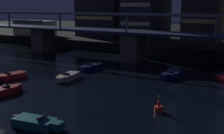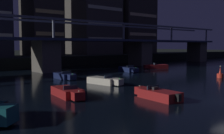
{
  "view_description": "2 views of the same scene",
  "coord_description": "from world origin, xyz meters",
  "px_view_note": "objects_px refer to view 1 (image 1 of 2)",
  "views": [
    {
      "loc": [
        25.97,
        -18.05,
        10.68
      ],
      "look_at": [
        4.19,
        18.28,
        1.9
      ],
      "focal_mm": 46.83,
      "sensor_mm": 36.0,
      "label": 1
    },
    {
      "loc": [
        -21.75,
        -10.23,
        4.76
      ],
      "look_at": [
        2.11,
        17.8,
        1.72
      ],
      "focal_mm": 42.69,
      "sensor_mm": 36.0,
      "label": 2
    }
  ],
  "objects_px": {
    "waterfront_pavilion": "(34,28)",
    "speedboat_near_right": "(173,75)",
    "speedboat_mid_right": "(3,91)",
    "speedboat_far_left": "(91,67)",
    "speedboat_near_center": "(11,76)",
    "speedboat_mid_left": "(68,77)",
    "channel_buoy": "(159,108)",
    "speedboat_far_right": "(37,123)",
    "river_bridge": "(133,40)"
  },
  "relations": [
    {
      "from": "waterfront_pavilion",
      "to": "speedboat_near_right",
      "type": "bearing_deg",
      "value": -22.64
    },
    {
      "from": "river_bridge",
      "to": "waterfront_pavilion",
      "type": "distance_m",
      "value": 40.85
    },
    {
      "from": "speedboat_near_right",
      "to": "speedboat_far_left",
      "type": "bearing_deg",
      "value": -173.62
    },
    {
      "from": "river_bridge",
      "to": "speedboat_near_right",
      "type": "bearing_deg",
      "value": -38.61
    },
    {
      "from": "speedboat_mid_right",
      "to": "channel_buoy",
      "type": "xyz_separation_m",
      "value": [
        19.0,
        4.12,
        0.06
      ]
    },
    {
      "from": "river_bridge",
      "to": "channel_buoy",
      "type": "distance_m",
      "value": 29.12
    },
    {
      "from": "river_bridge",
      "to": "speedboat_near_right",
      "type": "relative_size",
      "value": 19.7
    },
    {
      "from": "river_bridge",
      "to": "speedboat_near_right",
      "type": "height_order",
      "value": "river_bridge"
    },
    {
      "from": "waterfront_pavilion",
      "to": "speedboat_far_right",
      "type": "height_order",
      "value": "waterfront_pavilion"
    },
    {
      "from": "speedboat_near_right",
      "to": "speedboat_mid_right",
      "type": "height_order",
      "value": "same"
    },
    {
      "from": "river_bridge",
      "to": "speedboat_far_right",
      "type": "bearing_deg",
      "value": -77.59
    },
    {
      "from": "speedboat_far_left",
      "to": "speedboat_mid_left",
      "type": "bearing_deg",
      "value": -81.88
    },
    {
      "from": "waterfront_pavilion",
      "to": "speedboat_far_left",
      "type": "distance_m",
      "value": 43.12
    },
    {
      "from": "speedboat_near_right",
      "to": "speedboat_far_left",
      "type": "relative_size",
      "value": 1.0
    },
    {
      "from": "speedboat_mid_left",
      "to": "river_bridge",
      "type": "bearing_deg",
      "value": 85.28
    },
    {
      "from": "speedboat_mid_left",
      "to": "speedboat_mid_right",
      "type": "height_order",
      "value": "same"
    },
    {
      "from": "speedboat_near_right",
      "to": "channel_buoy",
      "type": "height_order",
      "value": "channel_buoy"
    },
    {
      "from": "speedboat_far_left",
      "to": "speedboat_near_center",
      "type": "bearing_deg",
      "value": -118.9
    },
    {
      "from": "speedboat_near_center",
      "to": "speedboat_mid_right",
      "type": "relative_size",
      "value": 1.0
    },
    {
      "from": "speedboat_far_right",
      "to": "speedboat_mid_right",
      "type": "bearing_deg",
      "value": 154.89
    },
    {
      "from": "speedboat_far_right",
      "to": "speedboat_near_right",
      "type": "bearing_deg",
      "value": 80.59
    },
    {
      "from": "speedboat_mid_left",
      "to": "speedboat_near_right",
      "type": "bearing_deg",
      "value": 35.44
    },
    {
      "from": "speedboat_mid_left",
      "to": "channel_buoy",
      "type": "xyz_separation_m",
      "value": [
        16.92,
        -6.01,
        0.06
      ]
    },
    {
      "from": "speedboat_near_right",
      "to": "speedboat_far_left",
      "type": "distance_m",
      "value": 14.2
    },
    {
      "from": "speedboat_near_right",
      "to": "speedboat_mid_right",
      "type": "bearing_deg",
      "value": -127.91
    },
    {
      "from": "speedboat_near_center",
      "to": "speedboat_near_right",
      "type": "xyz_separation_m",
      "value": [
        20.64,
        13.39,
        0.0
      ]
    },
    {
      "from": "river_bridge",
      "to": "speedboat_near_center",
      "type": "distance_m",
      "value": 24.64
    },
    {
      "from": "river_bridge",
      "to": "speedboat_far_right",
      "type": "xyz_separation_m",
      "value": [
        7.42,
        -33.73,
        -3.76
      ]
    },
    {
      "from": "waterfront_pavilion",
      "to": "speedboat_mid_left",
      "type": "bearing_deg",
      "value": -38.95
    },
    {
      "from": "river_bridge",
      "to": "speedboat_near_center",
      "type": "xyz_separation_m",
      "value": [
        -9.14,
        -22.57,
        -3.76
      ]
    },
    {
      "from": "river_bridge",
      "to": "speedboat_near_right",
      "type": "xyz_separation_m",
      "value": [
        11.49,
        -9.18,
        -3.76
      ]
    },
    {
      "from": "speedboat_mid_right",
      "to": "speedboat_far_right",
      "type": "relative_size",
      "value": 1.0
    },
    {
      "from": "speedboat_mid_left",
      "to": "speedboat_mid_right",
      "type": "distance_m",
      "value": 10.34
    },
    {
      "from": "speedboat_near_center",
      "to": "channel_buoy",
      "type": "height_order",
      "value": "channel_buoy"
    },
    {
      "from": "speedboat_mid_left",
      "to": "waterfront_pavilion",
      "type": "bearing_deg",
      "value": 141.05
    },
    {
      "from": "speedboat_near_right",
      "to": "speedboat_near_center",
      "type": "bearing_deg",
      "value": -147.02
    },
    {
      "from": "speedboat_near_center",
      "to": "channel_buoy",
      "type": "distance_m",
      "value": 24.61
    },
    {
      "from": "speedboat_mid_left",
      "to": "speedboat_mid_right",
      "type": "xyz_separation_m",
      "value": [
        -2.08,
        -10.12,
        0.0
      ]
    },
    {
      "from": "waterfront_pavilion",
      "to": "speedboat_near_center",
      "type": "relative_size",
      "value": 2.37
    },
    {
      "from": "speedboat_mid_right",
      "to": "speedboat_far_left",
      "type": "distance_m",
      "value": 17.84
    },
    {
      "from": "waterfront_pavilion",
      "to": "speedboat_far_left",
      "type": "bearing_deg",
      "value": -31.87
    },
    {
      "from": "speedboat_near_center",
      "to": "speedboat_mid_left",
      "type": "distance_m",
      "value": 8.67
    },
    {
      "from": "speedboat_mid_right",
      "to": "speedboat_far_left",
      "type": "bearing_deg",
      "value": 86.83
    },
    {
      "from": "waterfront_pavilion",
      "to": "channel_buoy",
      "type": "distance_m",
      "value": 65.61
    },
    {
      "from": "speedboat_near_center",
      "to": "speedboat_far_right",
      "type": "height_order",
      "value": "same"
    },
    {
      "from": "speedboat_near_right",
      "to": "channel_buoy",
      "type": "xyz_separation_m",
      "value": [
        3.9,
        -15.27,
        0.06
      ]
    },
    {
      "from": "speedboat_near_right",
      "to": "speedboat_far_right",
      "type": "relative_size",
      "value": 1.0
    },
    {
      "from": "speedboat_near_center",
      "to": "speedboat_far_left",
      "type": "bearing_deg",
      "value": 61.1
    },
    {
      "from": "river_bridge",
      "to": "speedboat_near_center",
      "type": "height_order",
      "value": "river_bridge"
    },
    {
      "from": "river_bridge",
      "to": "speedboat_far_left",
      "type": "height_order",
      "value": "river_bridge"
    }
  ]
}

